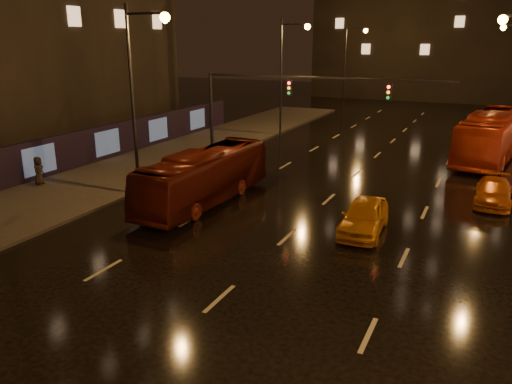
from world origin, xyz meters
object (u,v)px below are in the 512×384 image
Objects in this scene: taxi_near at (364,217)px; pedestrian_c at (38,171)px; bus_red at (205,176)px; bus_curb at (491,136)px; taxi_far at (493,192)px.

taxi_near is 18.89m from pedestrian_c.
pedestrian_c is at bearing -179.93° from taxi_near.
bus_curb is (13.31, 17.20, 0.32)m from bus_red.
bus_curb is 18.58m from taxi_near.
taxi_near is 8.72m from taxi_far.
bus_red is at bearing 171.94° from taxi_near.
bus_red is 8.70m from taxi_near.
pedestrian_c is (-18.86, -1.03, 0.23)m from taxi_near.
pedestrian_c is at bearing -169.08° from bus_red.
taxi_near is at bearing -96.83° from bus_curb.
bus_curb is 10.98m from taxi_far.
bus_curb is 2.81× the size of taxi_near.
taxi_far is 25.32m from pedestrian_c.
bus_red reaches higher than pedestrian_c.
bus_curb is at bearing 92.92° from taxi_far.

